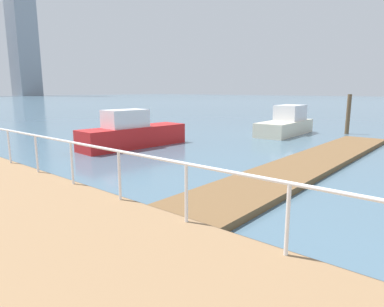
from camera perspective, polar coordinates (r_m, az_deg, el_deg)
ground_plane at (r=14.62m, az=-18.71°, el=-0.37°), size 300.00×300.00×0.00m
floating_dock at (r=12.73m, az=19.51°, el=-1.60°), size 15.72×2.00×0.18m
boardwalk_railing at (r=4.77m, az=16.26°, el=-7.21°), size 0.06×26.22×1.08m
dock_piling_0 at (r=22.83m, az=25.19°, el=6.11°), size 0.24×0.24×2.44m
moored_boat_0 at (r=16.15m, az=-10.16°, el=3.44°), size 5.50×1.82×1.80m
moored_boat_2 at (r=21.34m, az=15.84°, el=4.94°), size 5.09×1.94×1.77m
skyline_tower_5 at (r=183.17m, az=-27.49°, el=22.28°), size 10.10×12.77×85.25m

